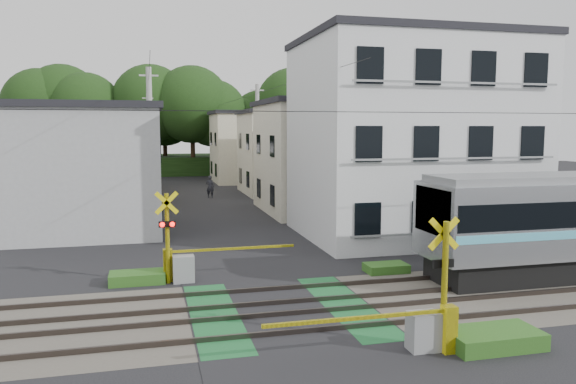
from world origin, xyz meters
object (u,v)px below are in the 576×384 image
object	(u,v)px
crossing_signal_near	(428,321)
crossing_signal_far	(181,261)
pedestrian	(210,187)
apartment_block	(410,138)

from	to	relation	value
crossing_signal_near	crossing_signal_far	xyz separation A→B (m)	(-5.17, 7.31, 0.00)
crossing_signal_near	crossing_signal_far	distance (m)	8.95
crossing_signal_near	pedestrian	xyz separation A→B (m)	(-1.75, 29.80, 0.11)
crossing_signal_near	crossing_signal_far	world-z (taller)	same
pedestrian	apartment_block	bearing A→B (deg)	136.60
crossing_signal_near	apartment_block	distance (m)	14.95
crossing_signal_far	apartment_block	bearing A→B (deg)	27.78
crossing_signal_near	crossing_signal_far	bearing A→B (deg)	125.29
crossing_signal_far	pedestrian	world-z (taller)	crossing_signal_far
crossing_signal_far	pedestrian	xyz separation A→B (m)	(3.42, 22.49, 0.11)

